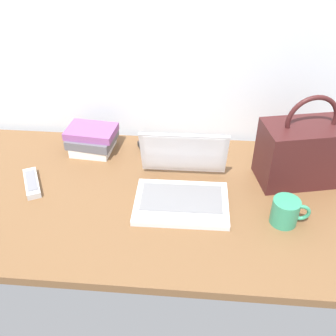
{
  "coord_description": "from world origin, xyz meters",
  "views": [
    {
      "loc": [
        0.14,
        -1.03,
        0.91
      ],
      "look_at": [
        0.05,
        0.0,
        0.15
      ],
      "focal_mm": 42.08,
      "sensor_mm": 36.0,
      "label": 1
    }
  ],
  "objects_px": {
    "remote_control_near": "(150,152)",
    "handbag": "(304,152)",
    "remote_control_far": "(32,183)",
    "laptop": "(182,185)",
    "book_stack": "(92,139)",
    "coffee_mug": "(286,211)"
  },
  "relations": [
    {
      "from": "laptop",
      "to": "handbag",
      "type": "bearing_deg",
      "value": 18.01
    },
    {
      "from": "laptop",
      "to": "book_stack",
      "type": "xyz_separation_m",
      "value": [
        -0.37,
        0.25,
        0.01
      ]
    },
    {
      "from": "coffee_mug",
      "to": "remote_control_near",
      "type": "bearing_deg",
      "value": 144.3
    },
    {
      "from": "handbag",
      "to": "book_stack",
      "type": "xyz_separation_m",
      "value": [
        -0.78,
        0.12,
        -0.07
      ]
    },
    {
      "from": "remote_control_far",
      "to": "book_stack",
      "type": "relative_size",
      "value": 0.82
    },
    {
      "from": "remote_control_near",
      "to": "handbag",
      "type": "height_order",
      "value": "handbag"
    },
    {
      "from": "book_stack",
      "to": "remote_control_near",
      "type": "bearing_deg",
      "value": -3.89
    },
    {
      "from": "remote_control_near",
      "to": "remote_control_far",
      "type": "relative_size",
      "value": 0.99
    },
    {
      "from": "remote_control_far",
      "to": "book_stack",
      "type": "xyz_separation_m",
      "value": [
        0.16,
        0.24,
        0.04
      ]
    },
    {
      "from": "laptop",
      "to": "remote_control_near",
      "type": "height_order",
      "value": "laptop"
    },
    {
      "from": "remote_control_near",
      "to": "book_stack",
      "type": "bearing_deg",
      "value": 176.11
    },
    {
      "from": "laptop",
      "to": "remote_control_far",
      "type": "bearing_deg",
      "value": 179.02
    },
    {
      "from": "laptop",
      "to": "book_stack",
      "type": "relative_size",
      "value": 1.57
    },
    {
      "from": "book_stack",
      "to": "laptop",
      "type": "bearing_deg",
      "value": -34.39
    },
    {
      "from": "remote_control_far",
      "to": "coffee_mug",
      "type": "bearing_deg",
      "value": -7.22
    },
    {
      "from": "remote_control_near",
      "to": "remote_control_far",
      "type": "height_order",
      "value": "same"
    },
    {
      "from": "remote_control_far",
      "to": "handbag",
      "type": "height_order",
      "value": "handbag"
    },
    {
      "from": "remote_control_near",
      "to": "handbag",
      "type": "distance_m",
      "value": 0.57
    },
    {
      "from": "remote_control_far",
      "to": "handbag",
      "type": "bearing_deg",
      "value": 7.55
    },
    {
      "from": "laptop",
      "to": "remote_control_far",
      "type": "relative_size",
      "value": 1.91
    },
    {
      "from": "coffee_mug",
      "to": "handbag",
      "type": "relative_size",
      "value": 0.37
    },
    {
      "from": "laptop",
      "to": "book_stack",
      "type": "bearing_deg",
      "value": 145.61
    }
  ]
}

